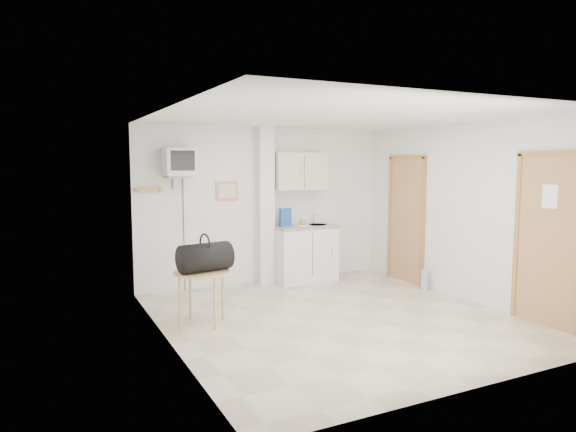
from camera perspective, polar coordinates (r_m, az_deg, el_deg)
name	(u,v)px	position (r m, az deg, el deg)	size (l,w,h in m)	color
ground	(337,318)	(6.59, 5.51, -11.20)	(4.50, 4.50, 0.00)	beige
room_envelope	(351,195)	(6.52, 7.04, 2.35)	(4.24, 4.54, 2.55)	white
kitchenette	(303,232)	(8.40, 1.70, -1.81)	(1.03, 0.58, 2.10)	white
crt_television	(179,163)	(7.61, -12.00, 5.79)	(0.44, 0.45, 2.15)	slate
round_table	(202,277)	(6.28, -9.56, -6.73)	(0.67, 0.67, 0.65)	tan
duffel_bag	(205,257)	(6.19, -9.20, -4.52)	(0.67, 0.45, 0.46)	black
water_bottle	(425,279)	(8.22, 14.93, -6.81)	(0.11, 0.11, 0.34)	#92B2CB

